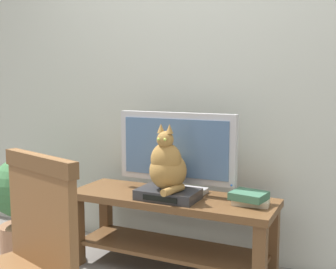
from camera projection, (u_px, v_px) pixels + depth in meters
back_wall at (207, 51)px, 2.89m from camera, size 7.00×0.12×2.80m
tv_stand at (171, 218)px, 2.69m from camera, size 1.30×0.44×0.49m
tv at (176, 152)px, 2.70m from camera, size 0.78×0.20×0.51m
media_box at (168, 194)px, 2.58m from camera, size 0.37×0.23×0.06m
cat at (167, 166)px, 2.55m from camera, size 0.23×0.29×0.40m
wooden_chair at (15, 264)px, 1.53m from camera, size 0.54×0.55×0.94m
book_stack at (250, 198)px, 2.47m from camera, size 0.23×0.19×0.08m
potted_plant at (21, 200)px, 2.93m from camera, size 0.40×0.40×0.67m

